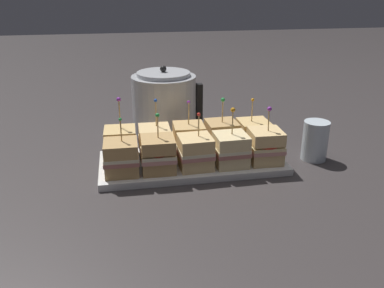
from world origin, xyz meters
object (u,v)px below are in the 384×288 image
(serving_platter, at_px, (192,163))
(sandwich_back_far_left, at_px, (121,143))
(sandwich_front_far_left, at_px, (121,157))
(sandwich_front_far_right, at_px, (265,146))
(sandwich_front_center, at_px, (196,152))
(sandwich_back_left, at_px, (155,142))
(sandwich_back_right, at_px, (221,137))
(sandwich_front_right, at_px, (231,150))
(kettle_steel, at_px, (164,105))
(sandwich_front_left, at_px, (158,154))
(sandwich_back_center, at_px, (189,139))
(sandwich_back_far_right, at_px, (253,135))
(drinking_glass, at_px, (315,141))

(serving_platter, distance_m, sandwich_back_far_left, 0.20)
(sandwich_front_far_left, distance_m, sandwich_front_far_right, 0.37)
(sandwich_front_center, bearing_deg, sandwich_back_left, 136.66)
(serving_platter, bearing_deg, sandwich_back_left, 154.41)
(serving_platter, xyz_separation_m, sandwich_back_right, (0.09, 0.04, 0.05))
(sandwich_front_right, relative_size, sandwich_back_right, 0.99)
(kettle_steel, bearing_deg, sandwich_front_left, -99.88)
(sandwich_front_far_right, bearing_deg, sandwich_front_far_left, -179.71)
(sandwich_front_far_right, xyz_separation_m, kettle_steel, (-0.23, 0.29, 0.04))
(sandwich_back_far_left, bearing_deg, sandwich_front_right, -18.54)
(sandwich_back_far_left, distance_m, sandwich_back_right, 0.28)
(sandwich_back_center, bearing_deg, sandwich_back_far_left, -179.62)
(sandwich_front_left, height_order, sandwich_back_far_left, sandwich_back_far_left)
(sandwich_back_far_right, distance_m, drinking_glass, 0.17)
(sandwich_back_far_left, bearing_deg, sandwich_back_far_right, -0.12)
(sandwich_back_far_left, xyz_separation_m, sandwich_back_right, (0.28, -0.00, 0.00))
(serving_platter, height_order, drinking_glass, drinking_glass)
(sandwich_front_right, distance_m, sandwich_back_far_right, 0.13)
(sandwich_back_left, relative_size, sandwich_back_far_right, 1.07)
(sandwich_front_right, bearing_deg, kettle_steel, 114.82)
(sandwich_front_far_right, relative_size, drinking_glass, 1.38)
(sandwich_back_left, bearing_deg, sandwich_back_center, 1.98)
(kettle_steel, relative_size, drinking_glass, 2.05)
(sandwich_back_far_left, bearing_deg, kettle_steel, 54.63)
(sandwich_front_far_right, xyz_separation_m, sandwich_back_left, (-0.28, 0.09, -0.00))
(sandwich_front_far_left, height_order, sandwich_back_far_right, sandwich_back_far_right)
(serving_platter, distance_m, kettle_steel, 0.27)
(serving_platter, relative_size, sandwich_back_center, 3.25)
(sandwich_back_far_left, xyz_separation_m, sandwich_back_far_right, (0.37, -0.00, -0.00))
(serving_platter, xyz_separation_m, sandwich_front_far_left, (-0.18, -0.05, 0.05))
(serving_platter, distance_m, sandwich_front_far_right, 0.20)
(sandwich_back_left, bearing_deg, sandwich_back_right, -0.30)
(sandwich_front_far_right, bearing_deg, kettle_steel, 128.21)
(sandwich_front_center, height_order, sandwich_back_far_left, sandwich_back_far_left)
(sandwich_front_far_left, height_order, sandwich_front_far_right, sandwich_front_far_right)
(sandwich_front_left, bearing_deg, sandwich_front_center, 1.00)
(sandwich_front_left, distance_m, sandwich_back_center, 0.13)
(sandwich_back_right, bearing_deg, sandwich_front_left, -153.69)
(sandwich_back_center, bearing_deg, sandwich_back_right, -2.65)
(serving_platter, xyz_separation_m, kettle_steel, (-0.04, 0.25, 0.09))
(sandwich_back_far_left, height_order, sandwich_back_right, sandwich_back_far_left)
(serving_platter, distance_m, drinking_glass, 0.34)
(sandwich_front_far_left, distance_m, sandwich_front_left, 0.09)
(sandwich_back_far_left, bearing_deg, sandwich_back_left, -1.27)
(serving_platter, distance_m, sandwich_front_far_left, 0.20)
(sandwich_front_far_left, bearing_deg, sandwich_back_far_left, 90.00)
(sandwich_front_far_right, relative_size, kettle_steel, 0.67)
(kettle_steel, bearing_deg, drinking_glass, -34.14)
(sandwich_back_left, xyz_separation_m, sandwich_back_far_right, (0.28, 0.00, -0.00))
(sandwich_front_right, relative_size, kettle_steel, 0.68)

